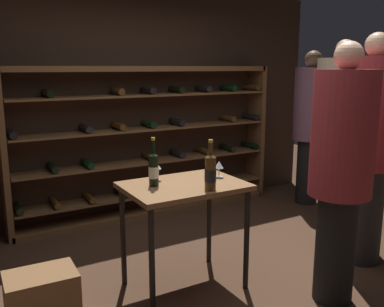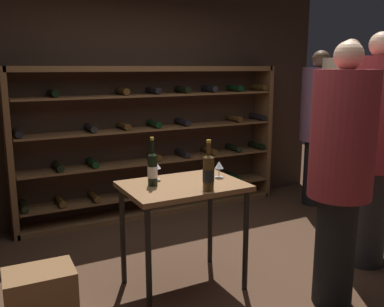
# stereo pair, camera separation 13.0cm
# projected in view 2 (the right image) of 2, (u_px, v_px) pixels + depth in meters

# --- Properties ---
(ground_plane) EXTENTS (10.11, 10.11, 0.00)m
(ground_plane) POSITION_uv_depth(u_px,v_px,m) (221.00, 281.00, 3.54)
(ground_plane) COLOR #472D1E
(back_wall) EXTENTS (5.35, 0.10, 2.69)m
(back_wall) POSITION_uv_depth(u_px,v_px,m) (132.00, 103.00, 5.05)
(back_wall) COLOR #332319
(back_wall) RESTS_ON ground
(wine_rack) EXTENTS (3.27, 0.32, 1.77)m
(wine_rack) POSITION_uv_depth(u_px,v_px,m) (155.00, 142.00, 5.06)
(wine_rack) COLOR brown
(wine_rack) RESTS_ON ground
(tasting_table) EXTENTS (0.93, 0.66, 0.87)m
(tasting_table) POSITION_uv_depth(u_px,v_px,m) (183.00, 197.00, 3.33)
(tasting_table) COLOR brown
(tasting_table) RESTS_ON ground
(person_guest_khaki) EXTENTS (0.43, 0.43, 1.96)m
(person_guest_khaki) POSITION_uv_depth(u_px,v_px,m) (317.00, 121.00, 5.35)
(person_guest_khaki) COLOR black
(person_guest_khaki) RESTS_ON ground
(person_bystander_red_print) EXTENTS (0.51, 0.51, 2.05)m
(person_bystander_red_print) POSITION_uv_depth(u_px,v_px,m) (374.00, 141.00, 3.66)
(person_bystander_red_print) COLOR #2A2A2A
(person_bystander_red_print) RESTS_ON ground
(person_guest_plum_blouse) EXTENTS (0.45, 0.45, 1.94)m
(person_guest_plum_blouse) POSITION_uv_depth(u_px,v_px,m) (341.00, 165.00, 3.02)
(person_guest_plum_blouse) COLOR black
(person_guest_plum_blouse) RESTS_ON ground
(person_bystander_dark_jacket) EXTENTS (0.52, 0.52, 2.03)m
(person_bystander_dark_jacket) POSITION_uv_depth(u_px,v_px,m) (345.00, 131.00, 4.27)
(person_bystander_dark_jacket) COLOR #313131
(person_bystander_dark_jacket) RESTS_ON ground
(wine_crate) EXTENTS (0.49, 0.35, 0.36)m
(wine_crate) POSITION_uv_depth(u_px,v_px,m) (40.00, 294.00, 3.00)
(wine_crate) COLOR brown
(wine_crate) RESTS_ON ground
(wine_bottle_gold_foil) EXTENTS (0.08, 0.08, 0.38)m
(wine_bottle_gold_foil) POSITION_uv_depth(u_px,v_px,m) (153.00, 168.00, 3.23)
(wine_bottle_gold_foil) COLOR black
(wine_bottle_gold_foil) RESTS_ON tasting_table
(wine_bottle_black_capsule) EXTENTS (0.09, 0.09, 0.38)m
(wine_bottle_black_capsule) POSITION_uv_depth(u_px,v_px,m) (208.00, 172.00, 3.10)
(wine_bottle_black_capsule) COLOR #4C3314
(wine_bottle_black_capsule) RESTS_ON tasting_table
(wine_glass_stemmed_left) EXTENTS (0.07, 0.07, 0.14)m
(wine_glass_stemmed_left) POSITION_uv_depth(u_px,v_px,m) (219.00, 166.00, 3.47)
(wine_glass_stemmed_left) COLOR silver
(wine_glass_stemmed_left) RESTS_ON tasting_table
(wine_glass_stemmed_right) EXTENTS (0.08, 0.08, 0.15)m
(wine_glass_stemmed_right) POSITION_uv_depth(u_px,v_px,m) (156.00, 166.00, 3.39)
(wine_glass_stemmed_right) COLOR silver
(wine_glass_stemmed_right) RESTS_ON tasting_table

